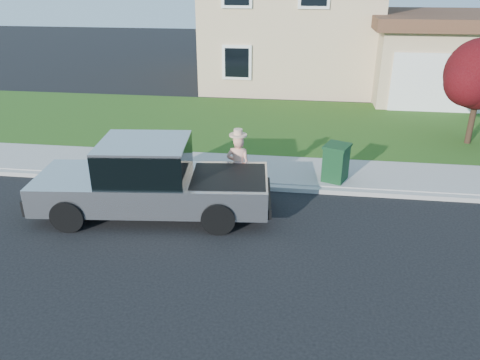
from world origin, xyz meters
TOP-DOWN VIEW (x-y plane):
  - ground at (0.00, 0.00)m, footprint 80.00×80.00m
  - curb at (1.00, 2.90)m, footprint 40.00×0.20m
  - sidewalk at (1.00, 4.00)m, footprint 40.00×2.00m
  - lawn at (1.00, 8.50)m, footprint 40.00×7.00m
  - house at (1.31, 16.38)m, footprint 14.00×11.30m
  - pickup_truck at (-2.61, 1.22)m, footprint 5.62×2.39m
  - woman at (-0.76, 2.45)m, footprint 0.59×0.43m
  - trash_bin at (1.72, 3.46)m, footprint 0.82×0.87m

SIDE VIEW (x-z plane):
  - ground at x=0.00m, z-range 0.00..0.00m
  - lawn at x=1.00m, z-range 0.00..0.10m
  - curb at x=1.00m, z-range 0.00..0.12m
  - sidewalk at x=1.00m, z-range 0.00..0.15m
  - trash_bin at x=1.72m, z-range 0.16..1.14m
  - pickup_truck at x=-2.61m, z-range -0.06..1.73m
  - woman at x=-0.76m, z-range -0.05..1.73m
  - house at x=1.31m, z-range -0.26..6.59m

